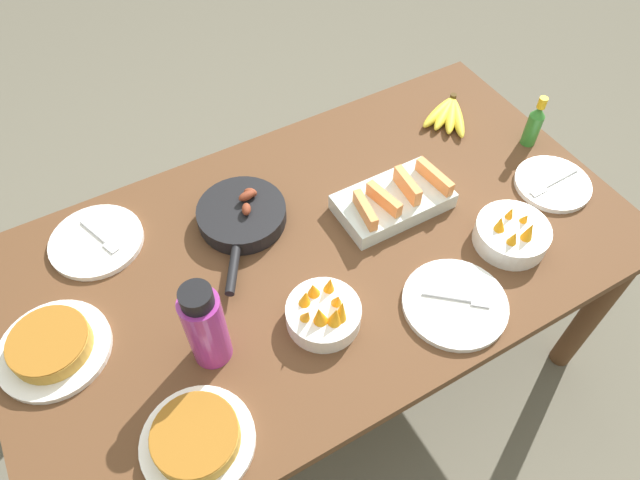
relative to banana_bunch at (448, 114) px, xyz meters
The scene contains 14 objects.
ground_plane 0.97m from the banana_bunch, 157.83° to the right, with size 14.00×14.00×0.00m, color #666051.
dining_table 0.66m from the banana_bunch, 157.83° to the right, with size 1.66×0.93×0.70m.
banana_bunch is the anchor object (origin of this frame).
melon_tray 0.43m from the banana_bunch, 147.87° to the right, with size 0.31×0.17×0.10m.
skillet 0.75m from the banana_bunch, behind, with size 0.26×0.34×0.08m.
frittata_plate_center 1.21m from the banana_bunch, 152.29° to the right, with size 0.24×0.24×0.06m.
frittata_plate_side 1.30m from the banana_bunch, behind, with size 0.26×0.26×0.06m.
empty_plate_near_front 1.11m from the banana_bunch, behind, with size 0.24×0.24×0.02m.
empty_plate_far_left 0.39m from the banana_bunch, 77.94° to the right, with size 0.21×0.21×0.02m.
empty_plate_far_right 0.69m from the banana_bunch, 125.90° to the right, with size 0.26×0.26×0.02m.
fruit_bowl_mango 0.83m from the banana_bunch, 147.95° to the right, with size 0.18×0.18×0.11m.
fruit_bowl_citrus 0.50m from the banana_bunch, 108.72° to the right, with size 0.19×0.19×0.11m.
water_bottle 1.04m from the banana_bunch, 158.15° to the right, with size 0.09×0.09×0.25m.
hot_sauce_bottle 0.26m from the banana_bunch, 55.40° to the right, with size 0.04×0.04×0.17m.
Camera 1 is at (-0.44, -0.78, 1.89)m, focal length 32.00 mm.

